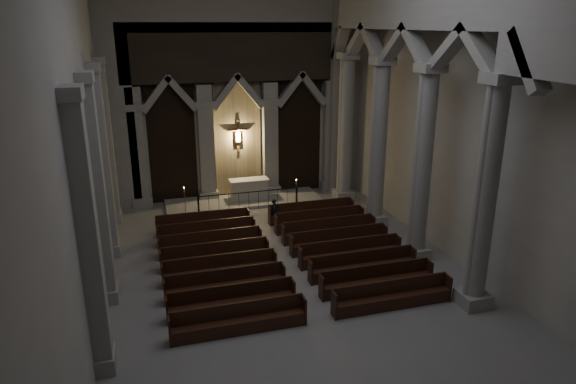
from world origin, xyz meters
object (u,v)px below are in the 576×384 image
object	(u,v)px
candle_stand_left	(185,207)
candle_stand_right	(296,197)
altar_rail	(249,198)
pews	(283,257)
altar	(249,188)
worshipper	(274,212)

from	to	relation	value
candle_stand_left	candle_stand_right	bearing A→B (deg)	-1.23
altar_rail	pews	size ratio (longest dim) A/B	0.55
altar	candle_stand_left	distance (m)	3.83
candle_stand_right	pews	world-z (taller)	candle_stand_right
candle_stand_right	altar_rail	bearing A→B (deg)	-174.75
altar	worshipper	bearing A→B (deg)	-83.11
candle_stand_right	worshipper	size ratio (longest dim) A/B	1.11
candle_stand_right	altar	bearing A→B (deg)	150.82
altar_rail	candle_stand_left	bearing A→B (deg)	173.46
altar	pews	world-z (taller)	altar
altar_rail	worshipper	bearing A→B (deg)	-70.17
candle_stand_left	worshipper	bearing A→B (deg)	-32.63
altar	worshipper	world-z (taller)	worshipper
altar_rail	candle_stand_right	xyz separation A→B (m)	(2.70, 0.25, -0.32)
altar_rail	pews	bearing A→B (deg)	-90.00
altar_rail	candle_stand_left	distance (m)	3.32
altar_rail	candle_stand_left	size ratio (longest dim) A/B	3.67
altar	worshipper	size ratio (longest dim) A/B	1.72
pews	altar	bearing A→B (deg)	87.57
candle_stand_right	pews	xyz separation A→B (m)	(-2.70, -6.92, -0.06)
altar_rail	altar	bearing A→B (deg)	77.35
altar_rail	candle_stand_left	world-z (taller)	candle_stand_left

